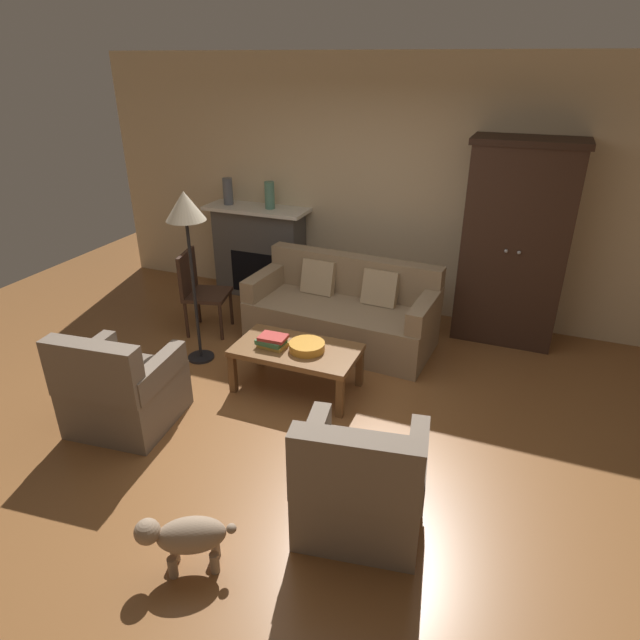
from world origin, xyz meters
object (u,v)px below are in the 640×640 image
at_px(book_stack, 272,341).
at_px(armchair_near_right, 361,485).
at_px(mantel_vase_jade, 270,195).
at_px(armchair_near_left, 121,391).
at_px(coffee_table, 296,353).
at_px(side_chair_wooden, 199,287).
at_px(armoire, 515,244).
at_px(mantel_vase_slate, 228,191).
at_px(dog, 186,536).
at_px(floor_lamp, 186,217).
at_px(couch, 343,313).
at_px(fireplace, 260,251).
at_px(fruit_bowl, 307,346).

bearing_deg(book_stack, armchair_near_right, -45.44).
height_order(mantel_vase_jade, armchair_near_left, mantel_vase_jade).
xyz_separation_m(coffee_table, side_chair_wooden, (-1.45, 0.69, 0.15)).
height_order(book_stack, mantel_vase_jade, mantel_vase_jade).
relative_size(armoire, armchair_near_left, 2.34).
distance_m(armoire, mantel_vase_slate, 3.34).
relative_size(side_chair_wooden, dog, 1.75).
distance_m(coffee_table, side_chair_wooden, 1.61).
bearing_deg(mantel_vase_jade, armchair_near_left, -88.79).
xyz_separation_m(armoire, armchair_near_right, (-0.59, -3.09, -0.72)).
relative_size(coffee_table, armchair_near_left, 1.25).
bearing_deg(floor_lamp, couch, 37.14).
height_order(armchair_near_left, dog, armchair_near_left).
bearing_deg(coffee_table, dog, -84.34).
bearing_deg(fireplace, book_stack, -59.62).
relative_size(armchair_near_left, side_chair_wooden, 0.98).
bearing_deg(dog, armchair_near_right, 40.25).
relative_size(armoire, coffee_table, 1.87).
bearing_deg(fruit_bowl, floor_lamp, 173.12).
bearing_deg(armchair_near_left, side_chair_wooden, 102.04).
relative_size(fruit_bowl, mantel_vase_jade, 0.99).
relative_size(mantel_vase_slate, mantel_vase_jade, 1.00).
bearing_deg(floor_lamp, mantel_vase_jade, 90.90).
xyz_separation_m(couch, coffee_table, (-0.06, -1.04, 0.05)).
distance_m(couch, armchair_near_left, 2.35).
distance_m(fireplace, book_stack, 2.22).
xyz_separation_m(book_stack, floor_lamp, (-0.91, 0.20, 0.98)).
distance_m(mantel_vase_slate, side_chair_wooden, 1.41).
bearing_deg(mantel_vase_slate, dog, -63.64).
relative_size(coffee_table, side_chair_wooden, 1.22).
xyz_separation_m(floor_lamp, dog, (1.32, -2.15, -1.20)).
xyz_separation_m(couch, armchair_near_left, (-1.15, -2.05, -0.00)).
relative_size(book_stack, armchair_near_right, 0.30).
relative_size(armchair_near_right, dog, 1.71).
xyz_separation_m(armoire, side_chair_wooden, (-3.07, -1.09, -0.52)).
bearing_deg(couch, armchair_near_left, -119.31).
distance_m(fireplace, floor_lamp, 1.94).
bearing_deg(book_stack, fruit_bowl, 9.08).
relative_size(coffee_table, mantel_vase_slate, 3.50).
height_order(coffee_table, book_stack, book_stack).
distance_m(book_stack, armchair_near_left, 1.31).
bearing_deg(side_chair_wooden, floor_lamp, -58.89).
xyz_separation_m(book_stack, armchair_near_left, (-0.88, -0.96, -0.16)).
height_order(couch, armchair_near_right, armchair_near_right).
bearing_deg(dog, fruit_bowl, 92.69).
height_order(armoire, floor_lamp, armoire).
bearing_deg(armoire, couch, -154.63).
relative_size(coffee_table, fruit_bowl, 3.51).
xyz_separation_m(armoire, mantel_vase_jade, (-2.77, 0.06, 0.24)).
distance_m(coffee_table, mantel_vase_jade, 2.35).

